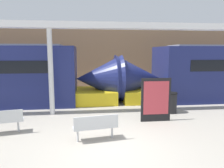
{
  "coord_description": "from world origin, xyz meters",
  "views": [
    {
      "loc": [
        -0.66,
        -6.09,
        2.8
      ],
      "look_at": [
        0.46,
        3.35,
        1.4
      ],
      "focal_mm": 35.0,
      "sensor_mm": 36.0,
      "label": 1
    }
  ],
  "objects": [
    {
      "name": "bench_near",
      "position": [
        -0.39,
        0.52,
        0.51
      ],
      "size": [
        1.46,
        0.67,
        0.85
      ],
      "rotation": [
        0.0,
        0.0,
        0.17
      ],
      "color": "silver",
      "rests_on": "ground_plane"
    },
    {
      "name": "station_wall",
      "position": [
        0.0,
        10.73,
        2.5
      ],
      "size": [
        56.0,
        0.2,
        5.0
      ],
      "primitive_type": "cube",
      "color": "#937051",
      "rests_on": "ground_plane"
    },
    {
      "name": "trash_bin",
      "position": [
        3.2,
        3.38,
        0.48
      ],
      "size": [
        0.58,
        0.58,
        0.95
      ],
      "color": "black",
      "rests_on": "ground_plane"
    },
    {
      "name": "support_column_near",
      "position": [
        -2.22,
        3.78,
        1.91
      ],
      "size": [
        0.22,
        0.22,
        3.81
      ],
      "primitive_type": "cylinder",
      "color": "silver",
      "rests_on": "ground_plane"
    },
    {
      "name": "poster_board",
      "position": [
        2.11,
        2.23,
        0.9
      ],
      "size": [
        1.22,
        0.07,
        1.77
      ],
      "color": "black",
      "rests_on": "ground_plane"
    },
    {
      "name": "canopy_beam",
      "position": [
        -2.22,
        3.78,
        3.95
      ],
      "size": [
        28.0,
        0.6,
        0.28
      ],
      "primitive_type": "cube",
      "color": "silver",
      "rests_on": "support_column_near"
    },
    {
      "name": "ground_plane",
      "position": [
        0.0,
        0.0,
        0.0
      ],
      "size": [
        60.0,
        60.0,
        0.0
      ],
      "primitive_type": "plane",
      "color": "#A8A093"
    }
  ]
}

